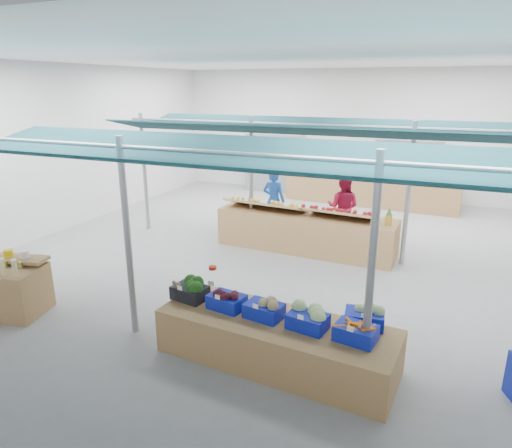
% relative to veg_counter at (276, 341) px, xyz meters
% --- Properties ---
extents(floor, '(13.00, 13.00, 0.00)m').
position_rel_veg_counter_xyz_m(floor, '(-1.29, 3.91, -0.32)').
color(floor, slate).
rests_on(floor, ground).
extents(hall, '(13.00, 13.00, 13.00)m').
position_rel_veg_counter_xyz_m(hall, '(-1.29, 5.35, 2.33)').
color(hall, silver).
rests_on(hall, ground).
extents(pole_grid, '(10.00, 4.60, 3.00)m').
position_rel_veg_counter_xyz_m(pole_grid, '(-0.54, 2.16, 1.50)').
color(pole_grid, gray).
rests_on(pole_grid, floor).
extents(awnings, '(9.50, 7.08, 0.30)m').
position_rel_veg_counter_xyz_m(awnings, '(-0.54, 2.16, 2.46)').
color(awnings, black).
rests_on(awnings, pole_grid).
extents(back_shelving_left, '(2.00, 0.50, 2.00)m').
position_rel_veg_counter_xyz_m(back_shelving_left, '(-3.79, 9.91, 0.68)').
color(back_shelving_left, '#B23F33').
rests_on(back_shelving_left, floor).
extents(back_shelving_right, '(2.00, 0.50, 2.00)m').
position_rel_veg_counter_xyz_m(back_shelving_right, '(0.71, 9.91, 0.68)').
color(back_shelving_right, '#B23F33').
rests_on(back_shelving_right, floor).
extents(veg_counter, '(3.32, 1.33, 0.63)m').
position_rel_veg_counter_xyz_m(veg_counter, '(0.00, 0.00, 0.00)').
color(veg_counter, olive).
rests_on(veg_counter, floor).
extents(fruit_counter, '(4.10, 1.13, 0.87)m').
position_rel_veg_counter_xyz_m(fruit_counter, '(-0.95, 4.43, 0.12)').
color(fruit_counter, olive).
rests_on(fruit_counter, floor).
extents(far_counter, '(5.40, 1.34, 0.96)m').
position_rel_veg_counter_xyz_m(far_counter, '(-0.31, 9.35, 0.17)').
color(far_counter, olive).
rests_on(far_counter, floor).
extents(vendor_left, '(0.61, 0.41, 1.62)m').
position_rel_veg_counter_xyz_m(vendor_left, '(-2.15, 5.53, 0.50)').
color(vendor_left, '#1A49A9').
rests_on(vendor_left, floor).
extents(vendor_right, '(0.81, 0.65, 1.62)m').
position_rel_veg_counter_xyz_m(vendor_right, '(-0.35, 5.53, 0.50)').
color(vendor_right, maroon).
rests_on(vendor_right, floor).
extents(crate_broccoli, '(0.55, 0.44, 0.35)m').
position_rel_veg_counter_xyz_m(crate_broccoli, '(-1.40, 0.11, 0.47)').
color(crate_broccoli, black).
rests_on(crate_broccoli, veg_counter).
extents(crate_beets, '(0.55, 0.44, 0.29)m').
position_rel_veg_counter_xyz_m(crate_beets, '(-0.77, 0.06, 0.45)').
color(crate_beets, '#0E1C9E').
rests_on(crate_beets, veg_counter).
extents(crate_celeriac, '(0.55, 0.44, 0.31)m').
position_rel_veg_counter_xyz_m(crate_celeriac, '(-0.18, 0.01, 0.46)').
color(crate_celeriac, '#0E1C9E').
rests_on(crate_celeriac, veg_counter).
extents(crate_cabbage, '(0.55, 0.44, 0.35)m').
position_rel_veg_counter_xyz_m(crate_cabbage, '(0.45, -0.03, 0.47)').
color(crate_cabbage, '#0E1C9E').
rests_on(crate_cabbage, veg_counter).
extents(crate_carrots, '(0.55, 0.44, 0.29)m').
position_rel_veg_counter_xyz_m(crate_carrots, '(1.08, -0.08, 0.43)').
color(crate_carrots, '#0E1C9E').
rests_on(crate_carrots, veg_counter).
extents(sparrow, '(0.12, 0.09, 0.11)m').
position_rel_veg_counter_xyz_m(sparrow, '(-1.55, 0.00, 0.56)').
color(sparrow, brown).
rests_on(sparrow, crate_broccoli).
extents(pole_ribbon, '(0.12, 0.12, 0.28)m').
position_rel_veg_counter_xyz_m(pole_ribbon, '(-1.11, 0.29, 0.76)').
color(pole_ribbon, '#B5210C').
rests_on(pole_ribbon, pole_grid).
extents(apple_heap_yellow, '(1.95, 0.85, 0.27)m').
position_rel_veg_counter_xyz_m(apple_heap_yellow, '(-1.92, 4.37, 0.72)').
color(apple_heap_yellow, '#997247').
rests_on(apple_heap_yellow, fruit_counter).
extents(apple_heap_red, '(1.55, 0.82, 0.27)m').
position_rel_veg_counter_xyz_m(apple_heap_red, '(-0.13, 4.30, 0.72)').
color(apple_heap_red, '#997247').
rests_on(apple_heap_red, fruit_counter).
extents(pineapple, '(0.14, 0.14, 0.39)m').
position_rel_veg_counter_xyz_m(pineapple, '(0.88, 4.26, 0.74)').
color(pineapple, '#8C6019').
rests_on(pineapple, fruit_counter).
extents(crate_extra, '(0.54, 0.44, 0.32)m').
position_rel_veg_counter_xyz_m(crate_extra, '(1.11, 0.32, 0.46)').
color(crate_extra, '#0E1C9E').
rests_on(crate_extra, veg_counter).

